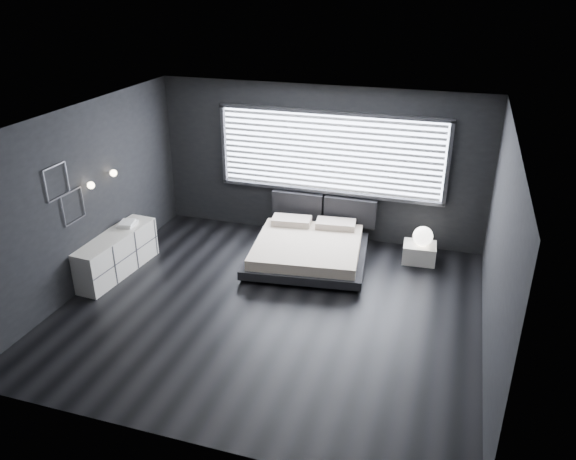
% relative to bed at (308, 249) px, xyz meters
% --- Properties ---
extents(room, '(6.04, 6.00, 2.80)m').
position_rel_bed_xyz_m(room, '(-0.12, -1.59, 1.16)').
color(room, black).
rests_on(room, ground).
extents(window, '(4.14, 0.09, 1.52)m').
position_rel_bed_xyz_m(window, '(0.08, 1.11, 1.37)').
color(window, white).
rests_on(window, ground).
extents(headboard, '(1.96, 0.16, 0.52)m').
position_rel_bed_xyz_m(headboard, '(0.00, 1.05, 0.33)').
color(headboard, black).
rests_on(headboard, ground).
extents(sconce_near, '(0.18, 0.11, 0.11)m').
position_rel_bed_xyz_m(sconce_near, '(-3.01, -1.54, 1.36)').
color(sconce_near, silver).
rests_on(sconce_near, ground).
extents(sconce_far, '(0.18, 0.11, 0.11)m').
position_rel_bed_xyz_m(sconce_far, '(-3.01, -0.94, 1.36)').
color(sconce_far, silver).
rests_on(sconce_far, ground).
extents(wall_art_upper, '(0.01, 0.48, 0.48)m').
position_rel_bed_xyz_m(wall_art_upper, '(-3.10, -2.14, 1.61)').
color(wall_art_upper, '#47474C').
rests_on(wall_art_upper, ground).
extents(wall_art_lower, '(0.01, 0.48, 0.48)m').
position_rel_bed_xyz_m(wall_art_lower, '(-3.10, -1.89, 1.14)').
color(wall_art_lower, '#47474C').
rests_on(wall_art_lower, ground).
extents(bed, '(2.17, 2.09, 0.51)m').
position_rel_bed_xyz_m(bed, '(0.00, 0.00, 0.00)').
color(bed, black).
rests_on(bed, ground).
extents(nightstand, '(0.58, 0.49, 0.32)m').
position_rel_bed_xyz_m(nightstand, '(1.82, 0.59, -0.08)').
color(nightstand, white).
rests_on(nightstand, ground).
extents(orb_lamp, '(0.33, 0.33, 0.33)m').
position_rel_bed_xyz_m(orb_lamp, '(1.86, 0.56, 0.25)').
color(orb_lamp, white).
rests_on(orb_lamp, nightstand).
extents(dresser, '(0.60, 1.73, 0.68)m').
position_rel_bed_xyz_m(dresser, '(-2.90, -1.31, 0.10)').
color(dresser, white).
rests_on(dresser, ground).
extents(book_stack, '(0.31, 0.38, 0.07)m').
position_rel_bed_xyz_m(book_stack, '(-2.90, -0.90, 0.48)').
color(book_stack, white).
rests_on(book_stack, dresser).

